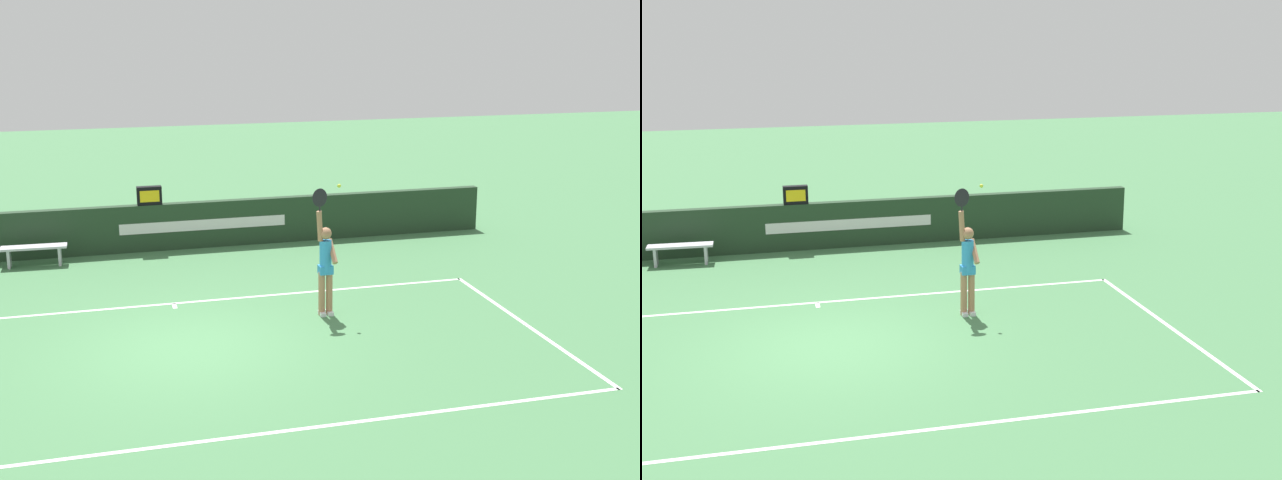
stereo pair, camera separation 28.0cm
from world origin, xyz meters
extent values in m
plane|color=#437749|center=(0.00, 0.00, 0.00)|extent=(60.00, 60.00, 0.00)
cube|color=white|center=(0.00, 2.34, 0.00)|extent=(12.09, 0.08, 0.00)
cube|color=white|center=(0.00, -3.43, 0.00)|extent=(12.09, 0.08, 0.00)
cube|color=white|center=(6.04, -0.54, 0.00)|extent=(0.08, 5.86, 0.00)
cube|color=white|center=(0.00, 2.19, 0.00)|extent=(0.08, 0.30, 0.00)
cube|color=#203722|center=(0.00, 6.43, 0.56)|extent=(16.57, 0.23, 1.12)
cube|color=silver|center=(1.17, 6.31, 0.57)|extent=(3.96, 0.01, 0.25)
cube|color=black|center=(-0.07, 6.43, 1.33)|extent=(0.57, 0.20, 0.43)
cube|color=yellow|center=(-0.07, 6.33, 1.33)|extent=(0.45, 0.01, 0.27)
cylinder|color=#A77554|center=(2.76, 0.95, 0.42)|extent=(0.12, 0.12, 0.84)
cylinder|color=#A77554|center=(2.61, 0.95, 0.42)|extent=(0.12, 0.12, 0.84)
cube|color=white|center=(2.76, 0.93, 0.04)|extent=(0.11, 0.24, 0.07)
cube|color=white|center=(2.61, 0.93, 0.04)|extent=(0.11, 0.24, 0.07)
cylinder|color=#308FD2|center=(2.68, 0.95, 1.14)|extent=(0.22, 0.22, 0.60)
cube|color=#308FD2|center=(2.68, 0.95, 0.88)|extent=(0.26, 0.22, 0.16)
sphere|color=#A77554|center=(2.68, 0.95, 1.57)|extent=(0.22, 0.22, 0.22)
cylinder|color=#A77554|center=(2.57, 0.95, 1.72)|extent=(0.13, 0.10, 0.56)
cylinder|color=#A77554|center=(2.79, 0.89, 1.24)|extent=(0.11, 0.43, 0.43)
ellipsoid|color=black|center=(2.57, 0.95, 2.25)|extent=(0.30, 0.04, 0.35)
cylinder|color=black|center=(2.57, 0.95, 2.06)|extent=(0.03, 0.03, 0.18)
sphere|color=#CEE236|center=(2.95, 0.99, 2.44)|extent=(0.07, 0.07, 0.07)
cube|color=#BAB4C1|center=(-2.70, 5.79, 0.43)|extent=(1.44, 0.41, 0.05)
cube|color=#BAB4C1|center=(-3.25, 5.81, 0.22)|extent=(0.07, 0.32, 0.43)
cube|color=#BAB4C1|center=(-2.16, 5.77, 0.22)|extent=(0.07, 0.32, 0.43)
camera|label=1|loc=(-1.51, -13.88, 5.48)|focal=48.78mm
camera|label=2|loc=(-1.24, -13.95, 5.48)|focal=48.78mm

